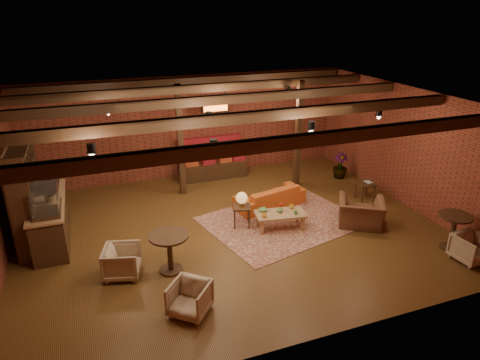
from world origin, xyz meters
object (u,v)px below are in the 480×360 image
object	(u,v)px
round_table_left	(170,247)
sofa	(270,196)
side_table_lamp	(242,201)
armchair_b	(190,297)
armchair_far	(471,247)
armchair_right	(361,208)
round_table_right	(454,226)
plant_tall	(343,142)
coffee_table	(280,215)
armchair_a	(122,260)
side_table_book	(365,184)

from	to	relation	value
round_table_left	sofa	bearing A→B (deg)	33.72
sofa	side_table_lamp	distance (m)	1.44
armchair_b	armchair_far	distance (m)	6.12
armchair_b	armchair_right	world-z (taller)	armchair_right
round_table_right	plant_tall	size ratio (longest dim) A/B	0.35
coffee_table	round_table_right	world-z (taller)	round_table_right
armchair_b	armchair_far	xyz separation A→B (m)	(6.10, -0.43, -0.00)
plant_tall	round_table_left	bearing A→B (deg)	-152.06
armchair_a	side_table_lamp	bearing A→B (deg)	-53.67
coffee_table	plant_tall	distance (m)	4.11
side_table_book	round_table_left	bearing A→B (deg)	-165.07
coffee_table	side_table_book	size ratio (longest dim) A/B	2.41
round_table_right	armchair_far	bearing A→B (deg)	-90.00
armchair_a	armchair_b	size ratio (longest dim) A/B	1.06
round_table_right	armchair_right	bearing A→B (deg)	128.10
plant_tall	armchair_right	bearing A→B (deg)	-113.60
sofa	armchair_a	distance (m)	4.59
sofa	coffee_table	size ratio (longest dim) A/B	1.51
round_table_right	armchair_far	size ratio (longest dim) A/B	1.25
armchair_far	sofa	bearing A→B (deg)	121.99
coffee_table	side_table_lamp	distance (m)	1.00
sofa	side_table_lamp	xyz separation A→B (m)	(-1.12, -0.80, 0.41)
armchair_b	armchair_far	world-z (taller)	armchair_b
round_table_left	plant_tall	xyz separation A→B (m)	(6.16, 3.27, 0.63)
armchair_right	armchair_far	size ratio (longest dim) A/B	1.62
armchair_right	side_table_book	distance (m)	1.61
armchair_b	plant_tall	bearing A→B (deg)	78.20
armchair_right	side_table_book	bearing A→B (deg)	-97.35
coffee_table	side_table_book	world-z (taller)	coffee_table
side_table_lamp	plant_tall	xyz separation A→B (m)	(4.08, 1.94, 0.51)
side_table_book	round_table_right	xyz separation A→B (m)	(0.27, -2.89, 0.08)
coffee_table	armchair_b	world-z (taller)	armchair_b
sofa	round_table_left	bearing A→B (deg)	21.28
side_table_book	round_table_right	distance (m)	2.91
sofa	round_table_right	bearing A→B (deg)	118.10
sofa	armchair_far	size ratio (longest dim) A/B	2.94
armchair_far	side_table_book	bearing A→B (deg)	89.94
coffee_table	plant_tall	size ratio (longest dim) A/B	0.54
round_table_left	armchair_b	xyz separation A→B (m)	(0.05, -1.43, -0.24)
side_table_lamp	round_table_left	bearing A→B (deg)	-147.34
coffee_table	side_table_lamp	bearing A→B (deg)	151.97
round_table_left	armchair_right	xyz separation A→B (m)	(4.87, 0.32, -0.10)
coffee_table	armchair_far	size ratio (longest dim) A/B	1.95
side_table_book	side_table_lamp	bearing A→B (deg)	-176.40
armchair_right	plant_tall	xyz separation A→B (m)	(1.29, 2.95, 0.73)
round_table_left	armchair_a	size ratio (longest dim) A/B	1.18
armchair_far	armchair_a	bearing A→B (deg)	159.46
round_table_right	armchair_far	world-z (taller)	round_table_right
armchair_b	round_table_right	bearing A→B (deg)	41.61
sofa	armchair_b	size ratio (longest dim) A/B	2.92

